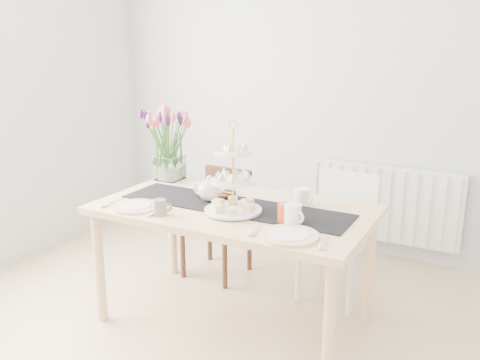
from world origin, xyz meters
The scene contains 16 objects.
room_shell centered at (0.00, 0.00, 1.30)m, with size 4.50×4.50×4.50m.
radiator centered at (0.50, 2.19, 0.45)m, with size 1.20×0.08×0.60m, color white.
dining_table centered at (-0.06, 0.77, 0.67)m, with size 1.60×0.90×0.75m.
chair_brown centered at (-0.50, 1.37, 0.45)m, with size 0.41×0.41×0.78m.
chair_white centered at (0.39, 1.44, 0.49)m, with size 0.45×0.45×0.84m.
table_runner centered at (-0.06, 0.77, 0.75)m, with size 1.40×0.35×0.01m, color black.
tulip_vase centered at (-0.75, 1.09, 1.08)m, with size 0.61×0.61×0.52m.
cake_stand centered at (-0.01, 0.67, 0.89)m, with size 0.33×0.33×0.48m.
teapot centered at (-0.23, 0.78, 0.82)m, with size 0.23×0.19×0.15m, color white, non-canonical shape.
cream_jug centered at (0.28, 0.99, 0.80)m, with size 0.10×0.10×0.10m, color white.
tart_tin centered at (-0.26, 0.91, 0.76)m, with size 0.25×0.25×0.03m.
mug_grey centered at (-0.35, 0.44, 0.79)m, with size 0.08×0.08×0.09m, color slate.
mug_white centered at (0.36, 0.65, 0.81)m, with size 0.09×0.09×0.11m, color white.
mug_orange centered at (0.32, 0.66, 0.80)m, with size 0.09×0.09×0.10m, color red.
plate_left centered at (-0.55, 0.47, 0.76)m, with size 0.28×0.28×0.01m, color white.
plate_right centered at (0.42, 0.47, 0.76)m, with size 0.30×0.30×0.02m, color white.
Camera 1 is at (1.31, -1.72, 1.68)m, focal length 38.00 mm.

